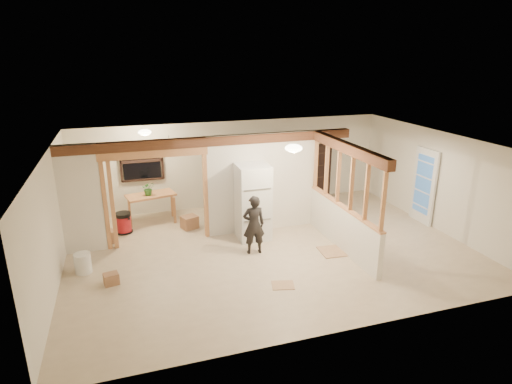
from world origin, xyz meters
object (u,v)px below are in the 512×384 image
object	(u,v)px
woman	(254,225)
work_table	(152,208)
refrigerator	(253,202)
shop_vac	(124,223)
bookshelf	(316,172)

from	to	relation	value
woman	work_table	size ratio (longest dim) A/B	1.10
refrigerator	shop_vac	size ratio (longest dim) A/B	3.38
work_table	shop_vac	xyz separation A→B (m)	(-0.74, -0.53, -0.12)
refrigerator	bookshelf	bearing A→B (deg)	39.51
woman	bookshelf	xyz separation A→B (m)	(2.98, 3.08, 0.16)
bookshelf	refrigerator	bearing A→B (deg)	-140.49
work_table	bookshelf	bearing A→B (deg)	-6.47
refrigerator	woman	bearing A→B (deg)	-105.92
refrigerator	bookshelf	size ratio (longest dim) A/B	1.09
shop_vac	refrigerator	bearing A→B (deg)	-22.51
shop_vac	work_table	bearing A→B (deg)	35.38
work_table	bookshelf	xyz separation A→B (m)	(5.03, 0.49, 0.45)
woman	bookshelf	bearing A→B (deg)	-130.03
work_table	bookshelf	distance (m)	5.07
work_table	bookshelf	size ratio (longest dim) A/B	0.74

